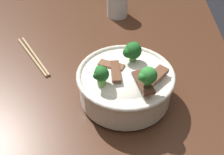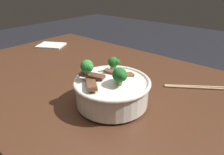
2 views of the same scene
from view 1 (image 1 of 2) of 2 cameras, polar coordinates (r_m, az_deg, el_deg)
dining_table at (r=0.77m, az=-4.82°, el=-10.54°), size 1.57×0.82×0.78m
rice_bowl at (r=0.70m, az=2.70°, el=-0.88°), size 0.23×0.23×0.15m
drinking_glass at (r=1.05m, az=1.06°, el=14.16°), size 0.07×0.07×0.10m
chopsticks_pair at (r=0.89m, az=-15.28°, el=4.13°), size 0.18×0.14×0.01m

